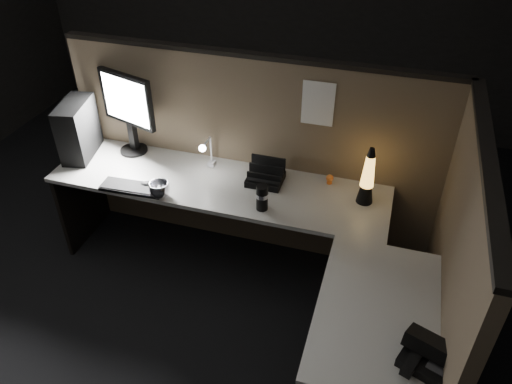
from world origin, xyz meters
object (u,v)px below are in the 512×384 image
(monitor, at_px, (128,106))
(keyboard, at_px, (133,188))
(desk_phone, at_px, (428,354))
(pc_tower, at_px, (78,129))
(lava_lamp, at_px, (367,180))

(monitor, distance_m, keyboard, 0.61)
(desk_phone, bearing_deg, monitor, 170.37)
(pc_tower, bearing_deg, desk_phone, -36.22)
(monitor, relative_size, keyboard, 1.39)
(monitor, distance_m, desk_phone, 2.48)
(keyboard, xyz_separation_m, desk_phone, (1.90, -0.80, 0.04))
(monitor, height_order, lava_lamp, monitor)
(desk_phone, bearing_deg, lava_lamp, 131.26)
(pc_tower, xyz_separation_m, monitor, (0.34, 0.15, 0.16))
(keyboard, bearing_deg, monitor, 113.47)
(lava_lamp, distance_m, desk_phone, 1.20)
(monitor, distance_m, lava_lamp, 1.72)
(monitor, relative_size, lava_lamp, 1.51)
(pc_tower, distance_m, keyboard, 0.66)
(pc_tower, height_order, lava_lamp, pc_tower)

